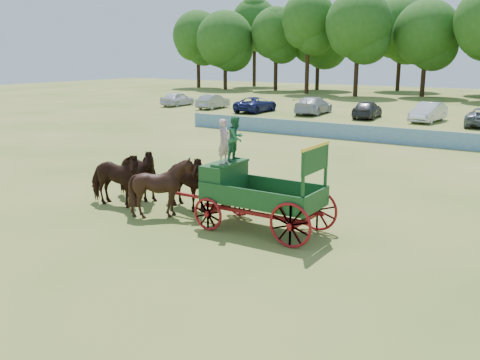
# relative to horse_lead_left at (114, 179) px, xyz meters

# --- Properties ---
(ground) EXTENTS (160.00, 160.00, 0.00)m
(ground) POSITION_rel_horse_lead_left_xyz_m (2.54, 1.93, -1.06)
(ground) COLOR #A19249
(ground) RESTS_ON ground
(horse_lead_left) EXTENTS (2.65, 1.52, 2.12)m
(horse_lead_left) POSITION_rel_horse_lead_left_xyz_m (0.00, 0.00, 0.00)
(horse_lead_left) COLOR black
(horse_lead_left) RESTS_ON ground
(horse_lead_right) EXTENTS (2.59, 1.34, 2.12)m
(horse_lead_right) POSITION_rel_horse_lead_left_xyz_m (0.00, 1.10, 0.00)
(horse_lead_right) COLOR black
(horse_lead_right) RESTS_ON ground
(horse_wheel_left) EXTENTS (1.98, 1.77, 2.12)m
(horse_wheel_left) POSITION_rel_horse_lead_left_xyz_m (2.40, 0.00, 0.00)
(horse_wheel_left) COLOR black
(horse_wheel_left) RESTS_ON ground
(horse_wheel_right) EXTENTS (2.68, 1.60, 2.12)m
(horse_wheel_right) POSITION_rel_horse_lead_left_xyz_m (2.40, 1.10, 0.00)
(horse_wheel_right) COLOR black
(horse_wheel_right) RESTS_ON ground
(farm_dray) EXTENTS (6.00, 2.00, 3.62)m
(farm_dray) POSITION_rel_horse_lead_left_xyz_m (5.38, 0.58, 0.52)
(farm_dray) COLOR maroon
(farm_dray) RESTS_ON ground
(sponsor_banner) EXTENTS (26.00, 0.08, 1.05)m
(sponsor_banner) POSITION_rel_horse_lead_left_xyz_m (1.54, 19.93, -0.53)
(sponsor_banner) COLOR #1B5694
(sponsor_banner) RESTS_ON ground
(parked_cars) EXTENTS (59.23, 7.36, 1.65)m
(parked_cars) POSITION_rel_horse_lead_left_xyz_m (5.66, 32.11, -0.29)
(parked_cars) COLOR silver
(parked_cars) RESTS_ON ground
(treeline) EXTENTS (88.63, 23.32, 15.06)m
(treeline) POSITION_rel_horse_lead_left_xyz_m (-2.51, 62.35, 8.12)
(treeline) COLOR #382314
(treeline) RESTS_ON ground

